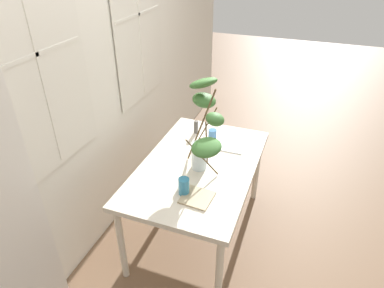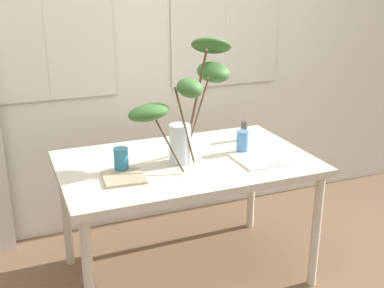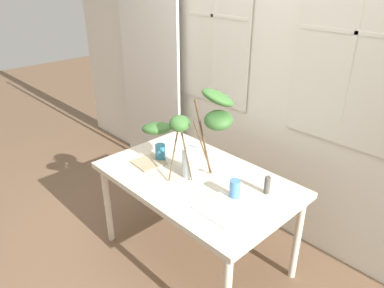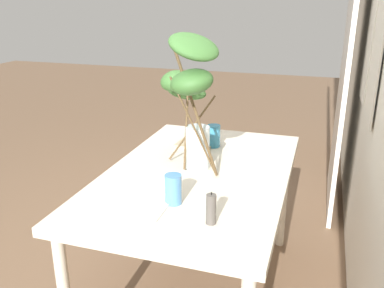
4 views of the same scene
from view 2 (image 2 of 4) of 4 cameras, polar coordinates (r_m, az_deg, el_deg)
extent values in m
plane|color=brown|center=(2.99, -0.65, -15.03)|extent=(14.00, 14.00, 0.00)
cube|color=silver|center=(3.28, -6.29, 14.97)|extent=(5.60, 0.12, 2.89)
cube|color=beige|center=(2.66, -0.70, -2.32)|extent=(1.38, 0.86, 0.04)
cylinder|color=beige|center=(2.37, -12.11, -15.75)|extent=(0.05, 0.05, 0.69)
cylinder|color=beige|center=(2.80, 14.48, -10.00)|extent=(0.05, 0.05, 0.69)
cylinder|color=beige|center=(3.00, -14.72, -7.96)|extent=(0.05, 0.05, 0.69)
cylinder|color=beige|center=(3.36, 7.09, -4.44)|extent=(0.05, 0.05, 0.69)
cylinder|color=silver|center=(2.59, -1.44, 0.05)|extent=(0.12, 0.12, 0.21)
cylinder|color=silver|center=(2.61, -1.43, -1.36)|extent=(0.11, 0.11, 0.07)
cylinder|color=brown|center=(2.50, -0.86, 2.17)|extent=(0.12, 0.03, 0.43)
ellipsoid|color=#38662D|center=(2.40, -0.25, 6.66)|extent=(0.17, 0.17, 0.14)
cylinder|color=brown|center=(2.48, -3.19, 0.75)|extent=(0.13, 0.22, 0.33)
ellipsoid|color=#38662D|center=(2.35, -5.16, 3.76)|extent=(0.29, 0.29, 0.13)
cylinder|color=brown|center=(2.58, 0.40, 4.77)|extent=(0.06, 0.21, 0.61)
ellipsoid|color=#38662D|center=(2.58, 2.29, 11.59)|extent=(0.27, 0.26, 0.18)
cylinder|color=brown|center=(2.60, 0.56, 3.26)|extent=(0.05, 0.22, 0.47)
ellipsoid|color=#38662D|center=(2.60, 2.57, 8.50)|extent=(0.22, 0.22, 0.14)
cylinder|color=teal|center=(2.51, -8.39, -1.85)|extent=(0.08, 0.08, 0.13)
cylinder|color=#4C84BC|center=(2.77, 5.98, 0.30)|extent=(0.07, 0.07, 0.13)
cube|color=tan|center=(2.43, -8.10, -3.95)|extent=(0.22, 0.22, 0.01)
cube|color=white|center=(2.68, 8.08, -1.73)|extent=(0.28, 0.28, 0.01)
cylinder|color=#514C47|center=(2.98, 6.18, 1.59)|extent=(0.04, 0.04, 0.12)
cylinder|color=black|center=(2.96, 6.23, 2.79)|extent=(0.00, 0.00, 0.01)
camera|label=1|loc=(2.05, -64.49, 25.55)|focal=31.67mm
camera|label=3|loc=(2.59, 54.09, 19.98)|focal=33.86mm
camera|label=4|loc=(3.91, 22.14, 15.65)|focal=38.88mm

